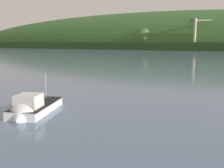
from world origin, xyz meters
TOP-DOWN VIEW (x-y plane):
  - far_shoreline_hill at (-63.91, 241.58)m, footprint 596.05×103.15m
  - dockside_crane at (-18.25, 210.34)m, footprint 14.49×7.14m
  - fishing_boat_moored at (-3.11, 28.06)m, footprint 4.36×7.11m

SIDE VIEW (x-z plane):
  - far_shoreline_hill at x=-63.91m, z-range -32.02..32.55m
  - fishing_boat_moored at x=-3.11m, z-range -1.73..2.40m
  - dockside_crane at x=-18.25m, z-range -0.25..22.39m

